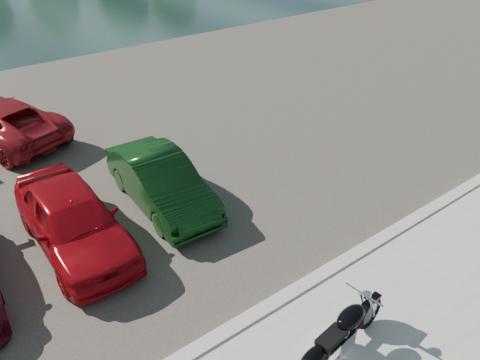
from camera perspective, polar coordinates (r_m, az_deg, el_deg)
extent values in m
plane|color=#595447|center=(9.36, 18.41, -18.44)|extent=(200.00, 200.00, 0.00)
cube|color=#AEABA3|center=(10.08, 9.30, -11.79)|extent=(60.00, 0.30, 0.14)
cube|color=#403A34|center=(16.40, -13.65, 5.89)|extent=(60.00, 18.00, 0.04)
torus|color=black|center=(9.12, 15.45, -15.33)|extent=(0.69, 0.20, 0.68)
cylinder|color=#B2B2B7|center=(9.12, 15.45, -15.33)|extent=(0.46, 0.11, 0.46)
cylinder|color=silver|center=(8.79, 15.79, -14.78)|extent=(0.33, 0.09, 0.63)
cylinder|color=silver|center=(8.85, 14.67, -14.17)|extent=(0.33, 0.09, 0.63)
cylinder|color=silver|center=(8.42, 14.88, -13.35)|extent=(0.12, 0.75, 0.04)
sphere|color=silver|center=(8.54, 15.18, -13.38)|extent=(0.18, 0.18, 0.16)
sphere|color=silver|center=(8.59, 15.44, -13.13)|extent=(0.12, 0.12, 0.11)
cube|color=black|center=(8.90, 15.73, -13.96)|extent=(0.46, 0.19, 0.06)
cube|color=black|center=(8.67, 12.28, -18.59)|extent=(1.20, 0.24, 0.08)
cube|color=silver|center=(8.58, 12.13, -18.49)|extent=(0.48, 0.37, 0.34)
cylinder|color=silver|center=(8.49, 12.70, -17.23)|extent=(0.26, 0.21, 0.27)
cylinder|color=silver|center=(8.38, 11.87, -18.01)|extent=(0.26, 0.21, 0.27)
ellipsoid|color=black|center=(8.45, 13.37, -15.97)|extent=(0.72, 0.44, 0.32)
cube|color=black|center=(8.18, 11.10, -18.31)|extent=(0.58, 0.34, 0.10)
cylinder|color=silver|center=(8.57, 9.87, -19.65)|extent=(1.10, 0.22, 0.09)
cylinder|color=silver|center=(8.51, 9.93, -19.31)|extent=(1.10, 0.22, 0.09)
cylinder|color=#B2B2B7|center=(8.64, 12.57, -20.41)|extent=(0.04, 0.14, 0.22)
imported|color=#AE0B15|center=(11.00, -19.68, -4.56)|extent=(1.75, 4.29, 1.46)
imported|color=black|center=(11.95, -9.58, -0.20)|extent=(1.61, 4.11, 1.33)
imported|color=#A61B25|center=(16.76, -27.25, 6.34)|extent=(3.74, 5.33, 1.35)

